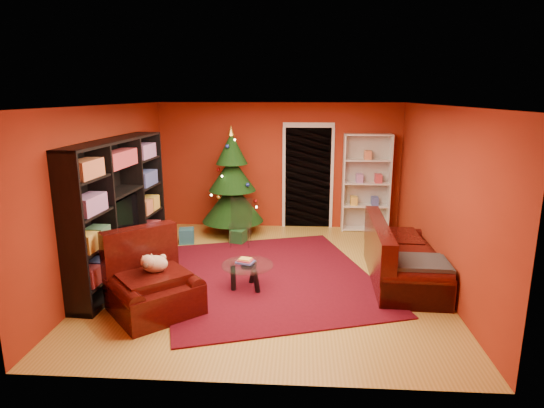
# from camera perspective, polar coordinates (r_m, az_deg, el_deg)

# --- Properties ---
(floor) EXTENTS (5.00, 5.50, 0.05)m
(floor) POSITION_cam_1_polar(r_m,az_deg,el_deg) (7.20, -0.21, -9.10)
(floor) COLOR #AD8933
(floor) RESTS_ON ground
(ceiling) EXTENTS (5.00, 5.50, 0.05)m
(ceiling) POSITION_cam_1_polar(r_m,az_deg,el_deg) (6.65, -0.23, 12.49)
(ceiling) COLOR silver
(ceiling) RESTS_ON wall_back
(wall_back) EXTENTS (5.00, 0.05, 2.60)m
(wall_back) POSITION_cam_1_polar(r_m,az_deg,el_deg) (9.53, 0.92, 4.81)
(wall_back) COLOR maroon
(wall_back) RESTS_ON ground
(wall_left) EXTENTS (0.05, 5.50, 2.60)m
(wall_left) POSITION_cam_1_polar(r_m,az_deg,el_deg) (7.41, -20.10, 1.45)
(wall_left) COLOR maroon
(wall_left) RESTS_ON ground
(wall_right) EXTENTS (0.05, 5.50, 2.60)m
(wall_right) POSITION_cam_1_polar(r_m,az_deg,el_deg) (7.10, 20.58, 0.90)
(wall_right) COLOR maroon
(wall_right) RESTS_ON ground
(doorway) EXTENTS (1.06, 0.60, 2.16)m
(doorway) POSITION_cam_1_polar(r_m,az_deg,el_deg) (9.51, 4.51, 3.23)
(doorway) COLOR black
(doorway) RESTS_ON floor
(rug) EXTENTS (3.96, 4.29, 0.02)m
(rug) POSITION_cam_1_polar(r_m,az_deg,el_deg) (7.13, -0.42, -9.05)
(rug) COLOR #530915
(rug) RESTS_ON floor
(media_unit) EXTENTS (0.56, 2.78, 2.12)m
(media_unit) POSITION_cam_1_polar(r_m,az_deg,el_deg) (7.20, -18.70, -0.74)
(media_unit) COLOR black
(media_unit) RESTS_ON floor
(christmas_tree) EXTENTS (1.59, 1.59, 2.19)m
(christmas_tree) POSITION_cam_1_polar(r_m,az_deg,el_deg) (9.04, -5.01, 2.75)
(christmas_tree) COLOR black
(christmas_tree) RESTS_ON floor
(gift_box_teal) EXTENTS (0.32, 0.32, 0.27)m
(gift_box_teal) POSITION_cam_1_polar(r_m,az_deg,el_deg) (8.80, -10.66, -3.94)
(gift_box_teal) COLOR #226177
(gift_box_teal) RESTS_ON floor
(gift_box_green) EXTENTS (0.33, 0.33, 0.26)m
(gift_box_green) POSITION_cam_1_polar(r_m,az_deg,el_deg) (8.66, -4.25, -4.07)
(gift_box_green) COLOR #1B5326
(gift_box_green) RESTS_ON floor
(gift_box_red) EXTENTS (0.25, 0.25, 0.21)m
(gift_box_red) POSITION_cam_1_polar(r_m,az_deg,el_deg) (9.68, -4.40, -2.34)
(gift_box_red) COLOR #A52A24
(gift_box_red) RESTS_ON floor
(white_bookshelf) EXTENTS (0.95, 0.35, 2.04)m
(white_bookshelf) POSITION_cam_1_polar(r_m,az_deg,el_deg) (9.46, 11.74, 2.58)
(white_bookshelf) COLOR white
(white_bookshelf) RESTS_ON floor
(armchair) EXTENTS (1.54, 1.54, 0.85)m
(armchair) POSITION_cam_1_polar(r_m,az_deg,el_deg) (6.08, -14.63, -9.35)
(armchair) COLOR black
(armchair) RESTS_ON rug
(dog) EXTENTS (0.50, 0.49, 0.28)m
(dog) POSITION_cam_1_polar(r_m,az_deg,el_deg) (6.07, -14.50, -7.28)
(dog) COLOR beige
(dog) RESTS_ON armchair
(sofa) EXTENTS (1.04, 2.16, 0.91)m
(sofa) POSITION_cam_1_polar(r_m,az_deg,el_deg) (7.14, 16.24, -5.73)
(sofa) COLOR black
(sofa) RESTS_ON rug
(coffee_table) EXTENTS (0.93, 0.93, 0.47)m
(coffee_table) POSITION_cam_1_polar(r_m,az_deg,el_deg) (6.64, -3.10, -9.07)
(coffee_table) COLOR gray
(coffee_table) RESTS_ON rug
(acrylic_chair) EXTENTS (0.41, 0.44, 0.79)m
(acrylic_chair) POSITION_cam_1_polar(r_m,az_deg,el_deg) (8.41, -3.98, -2.71)
(acrylic_chair) COLOR #66605B
(acrylic_chair) RESTS_ON rug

